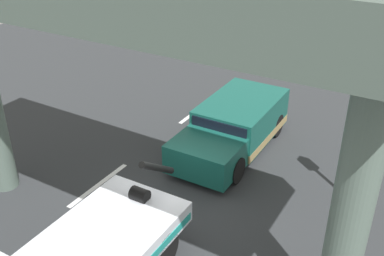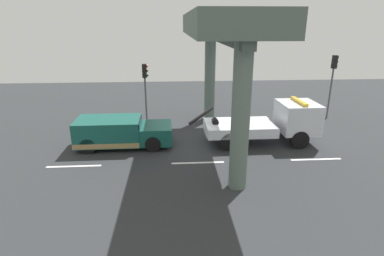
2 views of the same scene
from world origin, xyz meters
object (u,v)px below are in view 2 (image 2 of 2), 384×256
object	(u,v)px
towed_van_green	(120,133)
traffic_light_near	(145,80)
tow_truck_white	(273,122)
traffic_light_far	(333,73)

from	to	relation	value
towed_van_green	traffic_light_near	xyz separation A→B (m)	(1.17, 4.49, 2.12)
tow_truck_white	towed_van_green	world-z (taller)	tow_truck_white
tow_truck_white	traffic_light_near	distance (m)	8.87
tow_truck_white	traffic_light_far	bearing A→B (deg)	38.99
tow_truck_white	traffic_light_far	xyz separation A→B (m)	(5.53, 4.48, 2.04)
tow_truck_white	traffic_light_near	xyz separation A→B (m)	(-7.47, 4.48, 1.70)
traffic_light_near	traffic_light_far	world-z (taller)	traffic_light_far
tow_truck_white	towed_van_green	distance (m)	8.65
tow_truck_white	towed_van_green	size ratio (longest dim) A/B	1.39
towed_van_green	traffic_light_far	xyz separation A→B (m)	(14.17, 4.49, 2.46)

